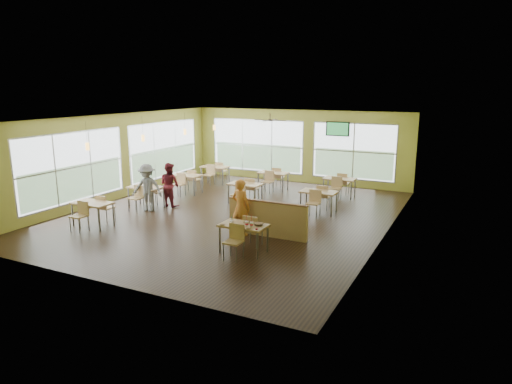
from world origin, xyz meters
TOP-DOWN VIEW (x-y plane):
  - room at (0.00, 0.00)m, footprint 12.00×12.04m
  - window_bays at (-2.65, 3.08)m, footprint 9.24×10.24m
  - main_table at (2.00, -3.00)m, footprint 1.22×1.52m
  - half_wall_divider at (2.00, -1.55)m, footprint 2.40×0.14m
  - dining_tables at (-1.05, 1.71)m, footprint 6.92×8.72m
  - pendant_lights at (-3.20, 0.68)m, footprint 0.11×7.31m
  - ceiling_fan at (-0.00, 3.00)m, footprint 1.25×1.25m
  - tv_backwall at (1.80, 5.90)m, footprint 1.00×0.07m
  - man_plaid at (1.26, -1.76)m, footprint 0.65×0.48m
  - patron_maroon at (-2.54, 0.00)m, footprint 0.86×0.72m
  - patron_grey at (-2.82, -0.87)m, footprint 1.18×0.85m
  - cup_blue at (1.74, -3.16)m, footprint 0.08×0.08m
  - cup_yellow at (1.78, -3.22)m, footprint 0.09×0.09m
  - cup_red_near at (2.14, -3.10)m, footprint 0.10×0.10m
  - cup_red_far at (2.28, -3.10)m, footprint 0.09×0.09m
  - food_basket at (2.37, -2.89)m, footprint 0.25×0.25m
  - ketchup_cup at (2.48, -3.23)m, footprint 0.06×0.06m
  - wrapper_left at (1.55, -3.30)m, footprint 0.15×0.14m
  - wrapper_mid at (2.01, -2.85)m, footprint 0.23×0.22m
  - wrapper_right at (2.28, -3.29)m, footprint 0.15×0.15m

SIDE VIEW (x-z plane):
  - half_wall_divider at x=2.00m, z-range 0.00..1.04m
  - dining_tables at x=-1.05m, z-range 0.20..1.07m
  - main_table at x=2.00m, z-range 0.20..1.07m
  - ketchup_cup at x=2.48m, z-range 0.75..0.78m
  - wrapper_right at x=2.28m, z-range 0.75..0.78m
  - wrapper_left at x=1.55m, z-range 0.75..0.79m
  - wrapper_mid at x=2.01m, z-range 0.75..0.80m
  - food_basket at x=2.37m, z-range 0.75..0.81m
  - patron_maroon at x=-2.54m, z-range 0.00..1.57m
  - cup_blue at x=1.74m, z-range 0.66..0.96m
  - cup_red_far at x=2.28m, z-range 0.65..0.99m
  - patron_grey at x=-2.82m, z-range 0.00..1.64m
  - cup_yellow at x=1.78m, z-range 0.65..0.99m
  - man_plaid at x=1.26m, z-range 0.00..1.64m
  - cup_red_near at x=2.14m, z-range 0.64..1.00m
  - window_bays at x=-2.65m, z-range 0.29..2.66m
  - room at x=0.00m, z-range 0.00..3.20m
  - tv_backwall at x=1.80m, z-range 2.15..2.75m
  - pendant_lights at x=-3.20m, z-range 2.02..2.88m
  - ceiling_fan at x=0.00m, z-range 2.80..3.09m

